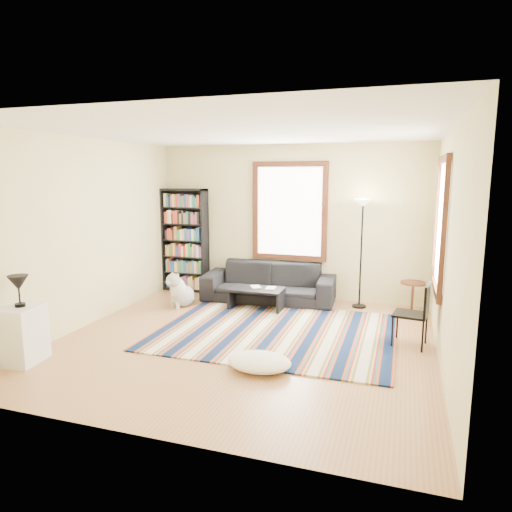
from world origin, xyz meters
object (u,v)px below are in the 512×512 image
(dog, at_px, (183,289))
(floor_cushion, at_px, (259,362))
(white_cabinet, at_px, (23,335))
(side_table, at_px, (412,298))
(coffee_table, at_px, (257,299))
(folding_chair, at_px, (410,314))
(bookshelf, at_px, (185,240))
(sofa, at_px, (269,282))
(floor_lamp, at_px, (361,254))

(dog, bearing_deg, floor_cushion, -23.40)
(white_cabinet, bearing_deg, side_table, 30.16)
(coffee_table, height_order, folding_chair, folding_chair)
(bookshelf, distance_m, side_table, 4.33)
(side_table, distance_m, white_cabinet, 5.72)
(sofa, bearing_deg, floor_cushion, -79.55)
(folding_chair, xyz_separation_m, dog, (-3.74, 0.77, -0.13))
(floor_cushion, bearing_deg, dog, 134.22)
(folding_chair, bearing_deg, coffee_table, 167.10)
(coffee_table, xyz_separation_m, floor_lamp, (1.65, 0.65, 0.75))
(floor_cushion, distance_m, folding_chair, 2.18)
(side_table, bearing_deg, floor_cushion, -120.99)
(coffee_table, height_order, white_cabinet, white_cabinet)
(dog, bearing_deg, floor_lamp, 39.04)
(coffee_table, height_order, floor_cushion, coffee_table)
(dog, bearing_deg, side_table, 33.22)
(floor_lamp, height_order, side_table, floor_lamp)
(side_table, bearing_deg, floor_lamp, 170.04)
(floor_lamp, distance_m, folding_chair, 1.90)
(white_cabinet, xyz_separation_m, dog, (0.71, 2.80, -0.05))
(bookshelf, bearing_deg, coffee_table, -25.22)
(bookshelf, height_order, side_table, bookshelf)
(floor_lamp, height_order, folding_chair, floor_lamp)
(bookshelf, bearing_deg, dog, -65.88)
(sofa, height_order, floor_cushion, sofa)
(coffee_table, bearing_deg, dog, -170.09)
(side_table, xyz_separation_m, dog, (-3.79, -0.73, 0.03))
(sofa, distance_m, dog, 1.54)
(floor_cushion, xyz_separation_m, folding_chair, (1.67, 1.36, 0.33))
(dog, bearing_deg, bookshelf, 136.50)
(floor_cushion, height_order, white_cabinet, white_cabinet)
(side_table, bearing_deg, coffee_table, -168.69)
(side_table, bearing_deg, folding_chair, -91.91)
(bookshelf, distance_m, white_cabinet, 3.91)
(white_cabinet, bearing_deg, coffee_table, 48.75)
(sofa, distance_m, floor_lamp, 1.70)
(white_cabinet, bearing_deg, sofa, 52.36)
(bookshelf, distance_m, coffee_table, 2.10)
(floor_cushion, relative_size, dog, 1.26)
(sofa, bearing_deg, coffee_table, -99.33)
(sofa, xyz_separation_m, folding_chair, (2.41, -1.55, 0.09))
(floor_lamp, distance_m, dog, 3.12)
(bookshelf, bearing_deg, sofa, -8.52)
(side_table, relative_size, folding_chair, 0.63)
(floor_cushion, height_order, dog, dog)
(floor_cushion, distance_m, white_cabinet, 2.88)
(floor_cushion, xyz_separation_m, dog, (-2.07, 2.13, 0.21))
(coffee_table, bearing_deg, white_cabinet, -123.30)
(sofa, height_order, folding_chair, folding_chair)
(bookshelf, bearing_deg, floor_cushion, -51.33)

